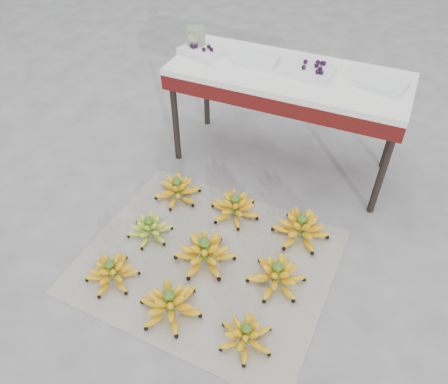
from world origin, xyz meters
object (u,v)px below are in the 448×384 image
at_px(bunch_back_right, 301,228).
at_px(tray_far_left, 202,51).
at_px(tray_far_right, 382,83).
at_px(bunch_front_center, 170,304).
at_px(vendor_table, 288,83).
at_px(tray_right, 310,71).
at_px(bunch_mid_right, 277,275).
at_px(newspaper_mat, 207,261).
at_px(tray_left, 256,61).
at_px(bunch_back_center, 235,207).
at_px(glass_jar, 196,39).
at_px(bunch_front_right, 246,335).
at_px(bunch_mid_left, 150,228).
at_px(bunch_mid_center, 205,252).
at_px(bunch_front_left, 112,272).
at_px(bunch_back_left, 177,190).

relative_size(bunch_back_right, tray_far_left, 1.19).
distance_m(bunch_back_right, tray_far_right, 0.88).
bearing_deg(bunch_front_center, vendor_table, 93.42).
bearing_deg(tray_far_right, tray_right, -177.33).
xyz_separation_m(bunch_front_center, tray_far_left, (-0.43, 1.28, 0.60)).
distance_m(bunch_front_center, bunch_mid_right, 0.53).
bearing_deg(newspaper_mat, tray_left, 97.04).
xyz_separation_m(bunch_mid_right, tray_far_right, (0.21, 0.96, 0.60)).
height_order(bunch_back_center, tray_far_right, tray_far_right).
bearing_deg(glass_jar, tray_right, -2.33).
distance_m(bunch_front_center, bunch_front_right, 0.38).
xyz_separation_m(newspaper_mat, vendor_table, (0.08, 0.94, 0.57)).
height_order(bunch_mid_left, bunch_back_center, bunch_back_center).
distance_m(bunch_mid_left, tray_far_left, 1.09).
bearing_deg(newspaper_mat, tray_right, 78.32).
xyz_separation_m(newspaper_mat, tray_right, (0.20, 0.95, 0.67)).
relative_size(bunch_mid_center, tray_far_right, 1.17).
height_order(bunch_front_right, tray_far_left, tray_far_left).
height_order(bunch_front_left, bunch_back_center, bunch_back_center).
bearing_deg(bunch_front_right, bunch_mid_left, 131.39).
bearing_deg(glass_jar, tray_left, -3.14).
height_order(newspaper_mat, bunch_back_right, bunch_back_right).
bearing_deg(tray_right, bunch_mid_left, -121.48).
relative_size(newspaper_mat, bunch_front_right, 3.96).
relative_size(tray_far_left, tray_far_right, 0.99).
bearing_deg(vendor_table, bunch_back_left, -127.98).
bearing_deg(bunch_back_center, glass_jar, 143.99).
bearing_deg(bunch_back_right, bunch_front_right, -86.54).
bearing_deg(bunch_mid_center, bunch_front_left, -137.21).
bearing_deg(tray_far_left, bunch_front_center, -71.38).
bearing_deg(bunch_mid_center, tray_right, 82.73).
xyz_separation_m(bunch_front_right, tray_far_right, (0.23, 1.31, 0.61)).
bearing_deg(bunch_front_right, bunch_mid_center, 116.39).
relative_size(bunch_mid_left, tray_left, 1.37).
distance_m(bunch_front_left, bunch_mid_right, 0.81).
xyz_separation_m(bunch_front_left, tray_far_left, (-0.08, 1.23, 0.61)).
height_order(bunch_front_right, bunch_mid_left, bunch_front_right).
height_order(bunch_mid_right, tray_right, tray_right).
relative_size(bunch_mid_center, bunch_back_left, 0.93).
bearing_deg(bunch_front_center, glass_jar, 118.53).
bearing_deg(bunch_front_right, bunch_mid_right, 66.13).
distance_m(bunch_mid_left, tray_far_right, 1.46).
bearing_deg(bunch_back_center, bunch_front_left, -106.16).
bearing_deg(bunch_front_right, bunch_front_center, 159.43).
distance_m(newspaper_mat, tray_far_right, 1.31).
bearing_deg(bunch_mid_right, tray_far_right, 56.49).
bearing_deg(bunch_front_center, bunch_front_right, 8.10).
height_order(tray_far_left, glass_jar, glass_jar).
bearing_deg(vendor_table, bunch_back_right, -62.14).
xyz_separation_m(bunch_back_left, vendor_table, (0.45, 0.58, 0.51)).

